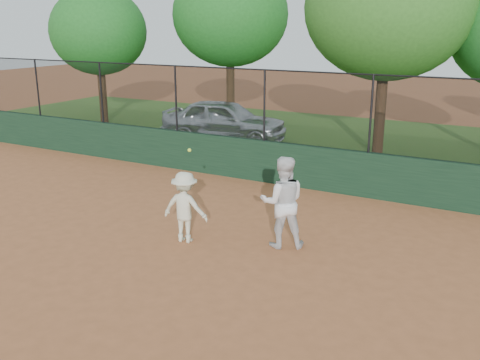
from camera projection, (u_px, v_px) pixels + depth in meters
The scene contains 10 objects.
ground at pixel (148, 263), 10.21m from camera, with size 80.00×80.00×0.00m, color #A95F36.
back_wall at pixel (280, 163), 15.10m from camera, with size 26.00×0.20×1.20m, color #183420.
grass_strip at pixel (345, 144), 20.32m from camera, with size 36.00×12.00×0.01m, color #2F571B.
parked_car at pixel (224, 121), 20.49m from camera, with size 1.92×4.78×1.63m, color silver.
player_second at pixel (283, 202), 10.75m from camera, with size 0.92×0.72×1.89m, color silver.
player_main at pixel (185, 207), 11.04m from camera, with size 1.05×0.75×2.12m.
fence_assembly at pixel (280, 105), 14.65m from camera, with size 26.00×0.06×2.00m.
tree_0 at pixel (98, 31), 23.52m from camera, with size 4.41×4.01×5.97m.
tree_1 at pixel (230, 15), 22.41m from camera, with size 4.99×4.53×6.90m.
tree_2 at pixel (388, 7), 17.03m from camera, with size 5.41×4.92×7.24m.
Camera 1 is at (6.02, -7.36, 4.41)m, focal length 40.00 mm.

